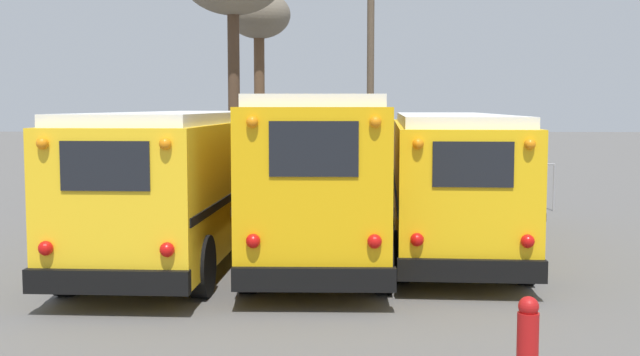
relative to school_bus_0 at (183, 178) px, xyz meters
name	(u,v)px	position (x,y,z in m)	size (l,w,h in m)	color
ground_plane	(320,247)	(2.82, 1.14, -1.64)	(160.00, 160.00, 0.00)	#5B5956
school_bus_0	(183,178)	(0.00, 0.00, 0.00)	(2.88, 9.94, 3.00)	yellow
school_bus_1	(320,168)	(2.82, 0.67, 0.15)	(2.59, 10.61, 3.31)	#EAAA0F
school_bus_2	(448,175)	(5.64, 1.24, -0.04)	(2.95, 10.23, 2.94)	yellow
utility_pole	(370,76)	(4.33, 11.68, 2.51)	(1.80, 0.25, 7.90)	brown
bare_tree_1	(259,23)	(0.17, 14.55, 4.64)	(2.42, 2.42, 7.51)	brown
fence_line	(325,177)	(2.82, 7.45, -0.65)	(13.70, 0.06, 1.42)	#939399
fire_hydrant	(528,342)	(5.31, -7.71, -1.12)	(0.24, 0.24, 1.03)	#B21414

